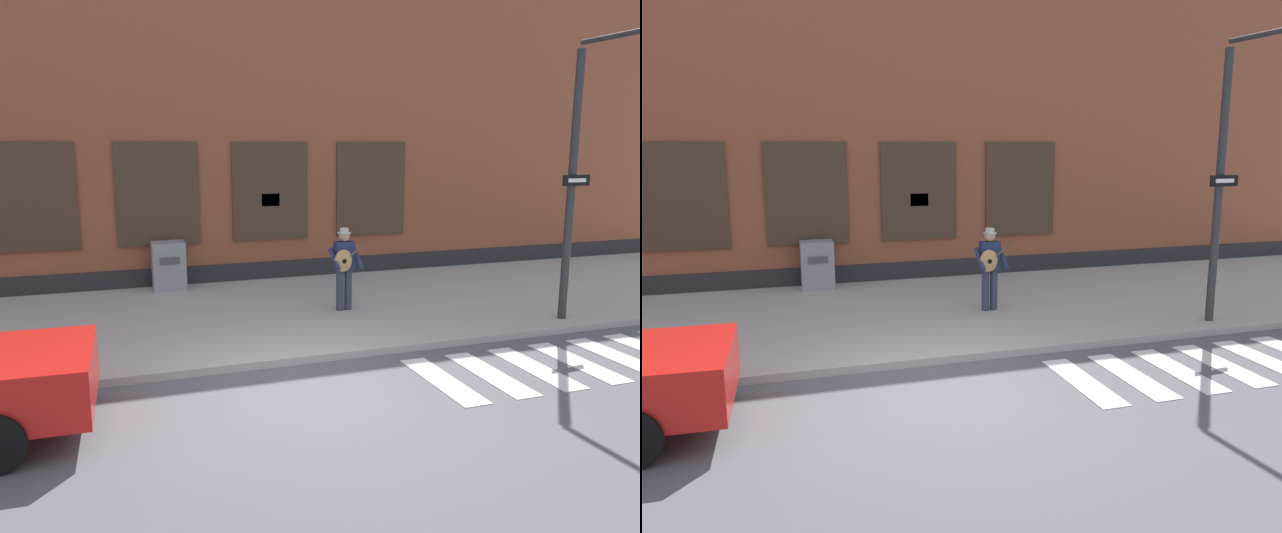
# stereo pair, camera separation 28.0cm
# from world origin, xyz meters

# --- Properties ---
(ground_plane) EXTENTS (160.00, 160.00, 0.00)m
(ground_plane) POSITION_xyz_m (0.00, 0.00, 0.00)
(ground_plane) COLOR #56565B
(sidewalk) EXTENTS (28.00, 5.82, 0.13)m
(sidewalk) POSITION_xyz_m (0.00, 4.10, 0.06)
(sidewalk) COLOR #ADAAA3
(sidewalk) RESTS_ON ground
(building_backdrop) EXTENTS (28.00, 4.06, 9.04)m
(building_backdrop) POSITION_xyz_m (-0.00, 9.01, 4.51)
(building_backdrop) COLOR brown
(building_backdrop) RESTS_ON ground
(crosswalk) EXTENTS (5.20, 1.90, 0.01)m
(crosswalk) POSITION_xyz_m (4.40, -0.11, 0.01)
(crosswalk) COLOR silver
(crosswalk) RESTS_ON ground
(busker) EXTENTS (0.70, 0.52, 1.64)m
(busker) POSITION_xyz_m (1.91, 3.60, 1.06)
(busker) COLOR #33384C
(busker) RESTS_ON sidewalk
(traffic_light) EXTENTS (0.60, 3.07, 5.07)m
(traffic_light) POSITION_xyz_m (5.66, 0.55, 3.65)
(traffic_light) COLOR #2D2D30
(traffic_light) RESTS_ON sidewalk
(utility_box) EXTENTS (0.72, 0.59, 1.09)m
(utility_box) POSITION_xyz_m (-1.18, 6.56, 0.68)
(utility_box) COLOR gray
(utility_box) RESTS_ON sidewalk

